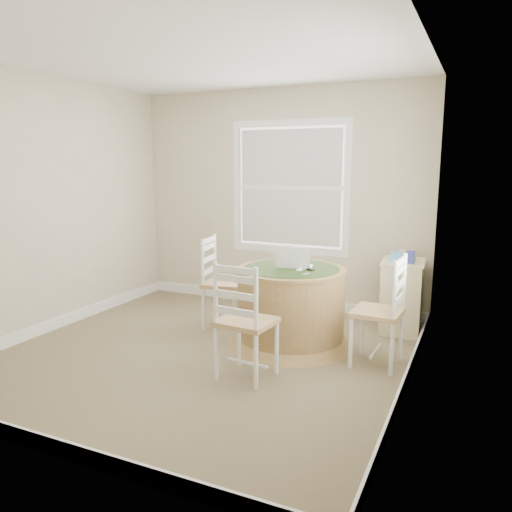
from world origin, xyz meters
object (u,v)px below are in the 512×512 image
at_px(laptop, 294,264).
at_px(chair_left, 224,283).
at_px(round_table, 291,303).
at_px(corner_chest, 401,296).
at_px(chair_near, 247,321).
at_px(chair_right, 377,312).

bearing_deg(laptop, chair_left, -22.36).
bearing_deg(round_table, chair_left, 178.80).
bearing_deg(chair_left, corner_chest, -79.08).
relative_size(chair_near, laptop, 2.53).
bearing_deg(chair_left, chair_right, -111.61).
relative_size(chair_right, corner_chest, 1.27).
bearing_deg(laptop, chair_near, 74.74).
distance_m(round_table, chair_left, 0.86).
distance_m(round_table, chair_near, 0.89).
distance_m(round_table, laptop, 0.37).
relative_size(round_table, chair_left, 1.29).
bearing_deg(chair_left, laptop, -109.93).
bearing_deg(chair_right, round_table, -99.15).
distance_m(chair_right, laptop, 0.92).
bearing_deg(laptop, chair_right, 154.30).
distance_m(round_table, chair_right, 0.88).
xyz_separation_m(round_table, chair_right, (0.86, -0.18, 0.07)).
bearing_deg(chair_right, chair_left, -99.99).
bearing_deg(laptop, corner_chest, -149.79).
distance_m(round_table, corner_chest, 1.24).
bearing_deg(corner_chest, round_table, -142.03).
relative_size(chair_near, chair_right, 1.00).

